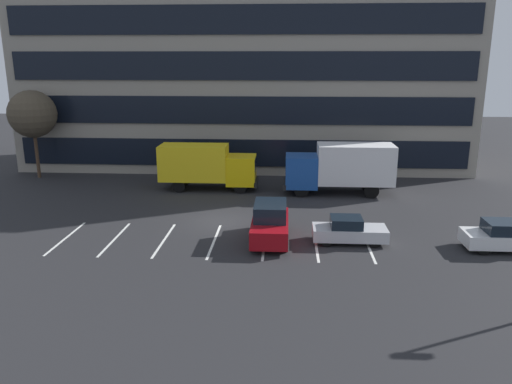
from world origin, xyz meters
The scene contains 9 objects.
ground_plane centered at (0.00, 0.00, 0.00)m, with size 120.00×120.00×0.00m, color #262628.
office_building centered at (0.00, 17.95, 10.80)m, with size 39.70×10.73×21.60m.
lot_markings centered at (0.00, -3.49, 0.00)m, with size 16.94×5.40×0.01m.
box_truck_yellow_all centered at (-2.18, 7.75, 1.93)m, with size 7.41×2.46×3.44m.
box_truck_blue centered at (7.97, 7.09, 2.09)m, with size 8.02×2.66×3.72m.
suv_maroon centered at (3.09, -3.18, 1.02)m, with size 1.98×4.68×2.11m.
sedan_white centered at (15.46, -3.83, 0.74)m, with size 4.36×1.83×1.56m.
sedan_silver centered at (7.39, -3.21, 0.68)m, with size 4.02×1.68×1.44m.
bare_tree centered at (-17.00, 10.86, 5.34)m, with size 3.89×3.89×7.30m.
Camera 1 is at (3.92, -29.32, 9.77)m, focal length 35.14 mm.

